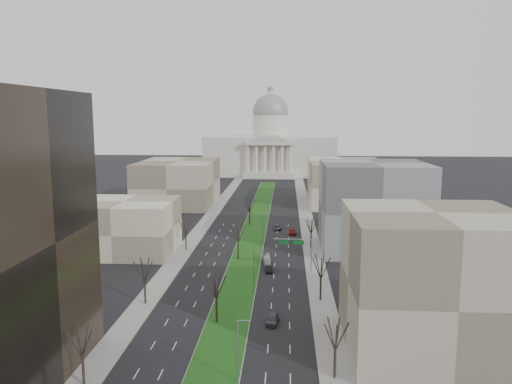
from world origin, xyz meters
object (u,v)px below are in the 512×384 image
at_px(car_grey_near, 273,319).
at_px(car_grey_far, 278,227).
at_px(car_red, 292,232).
at_px(box_van, 267,259).
at_px(car_black, 269,269).

distance_m(car_grey_near, car_grey_far, 74.22).
height_order(car_red, box_van, box_van).
bearing_deg(car_grey_far, car_black, -94.81).
height_order(car_black, car_red, car_red).
relative_size(car_grey_near, car_black, 1.11).
distance_m(car_red, car_grey_far, 7.62).
relative_size(car_black, car_grey_far, 0.85).
xyz_separation_m(car_grey_near, car_red, (4.22, 68.22, -0.02)).
height_order(car_grey_near, car_grey_far, car_grey_near).
xyz_separation_m(car_grey_near, car_black, (-1.77, 29.82, -0.11)).
xyz_separation_m(car_grey_far, box_van, (-2.01, -37.62, 0.27)).
bearing_deg(car_red, box_van, -104.85).
relative_size(car_black, box_van, 0.62).
height_order(car_grey_near, car_black, car_grey_near).
relative_size(car_red, box_van, 0.79).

